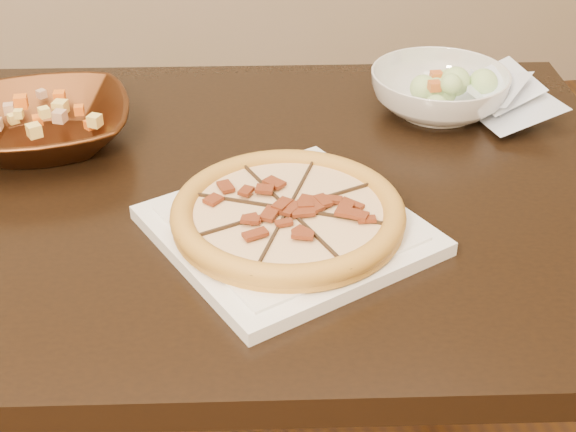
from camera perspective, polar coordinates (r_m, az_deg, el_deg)
The scene contains 8 objects.
dining_table at distance 1.18m, azimuth -7.11°, elevation -2.40°, with size 1.36×0.97×0.75m.
plate at distance 0.99m, azimuth -0.00°, elevation -0.94°, with size 0.39×0.39×0.02m.
pizza at distance 0.98m, azimuth -0.00°, elevation 0.20°, with size 0.29×0.29×0.03m.
bronze_bowl at distance 1.24m, azimuth -17.01°, elevation 6.14°, with size 0.26×0.26×0.06m, color #4D2812.
mixed_dish at distance 1.22m, azimuth -17.47°, elevation 8.02°, with size 0.09×0.12×0.03m.
salad_bowl at distance 1.31m, azimuth 10.66°, elevation 8.65°, with size 0.22×0.22×0.07m, color white.
salad at distance 1.29m, azimuth 10.86°, elevation 10.75°, with size 0.08×0.12×0.04m.
cling_film at distance 1.32m, azimuth 14.82°, elevation 7.91°, with size 0.18×0.15×0.05m, color silver, non-canonical shape.
Camera 1 is at (0.19, -0.80, 1.32)m, focal length 50.00 mm.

